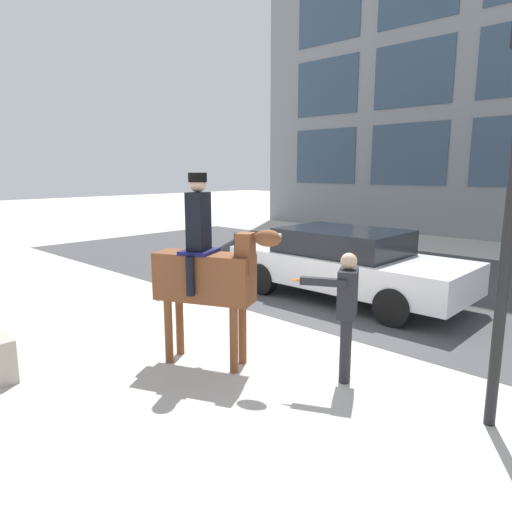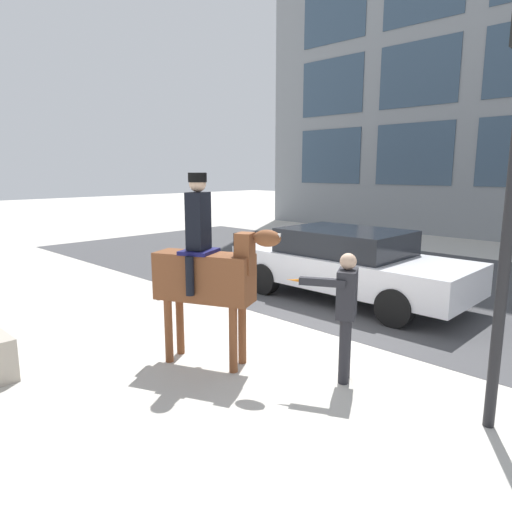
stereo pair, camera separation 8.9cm
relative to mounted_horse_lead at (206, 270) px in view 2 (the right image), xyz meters
The scene contains 5 objects.
ground_plane 2.03m from the mounted_horse_lead, 90.50° to the left, with size 80.00×80.00×0.00m, color beige.
road_surface 6.45m from the mounted_horse_lead, 90.13° to the left, with size 23.36×8.50×0.01m.
mounted_horse_lead is the anchor object (origin of this frame).
pedestrian_bystander 1.85m from the mounted_horse_lead, 26.91° to the left, with size 0.75×0.73×1.61m.
street_car_near_lane 4.08m from the mounted_horse_lead, 95.74° to the left, with size 4.80×2.05×1.42m.
Camera 2 is at (4.56, -5.31, 2.57)m, focal length 32.00 mm.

